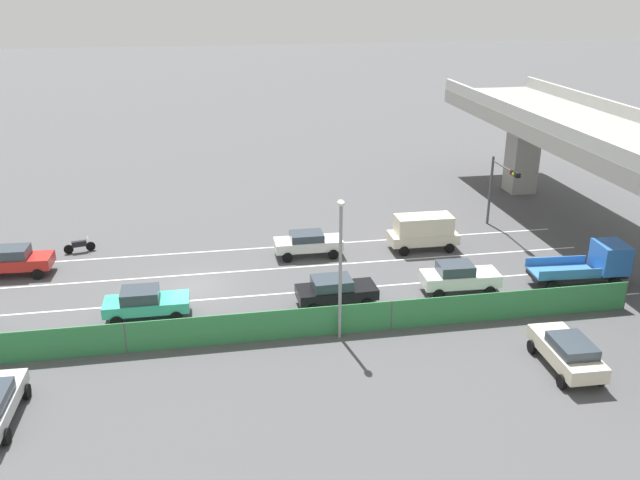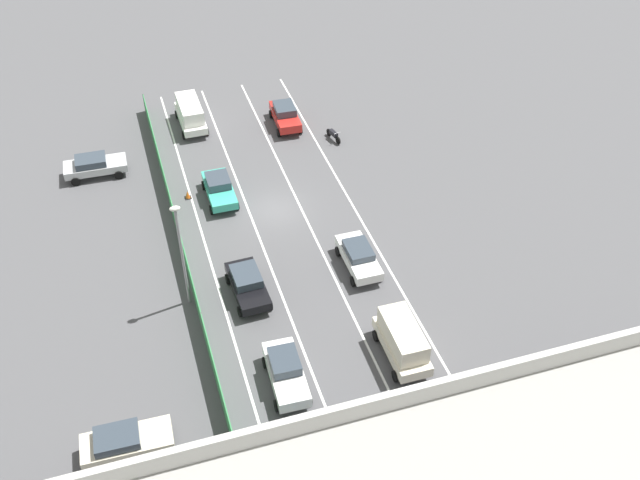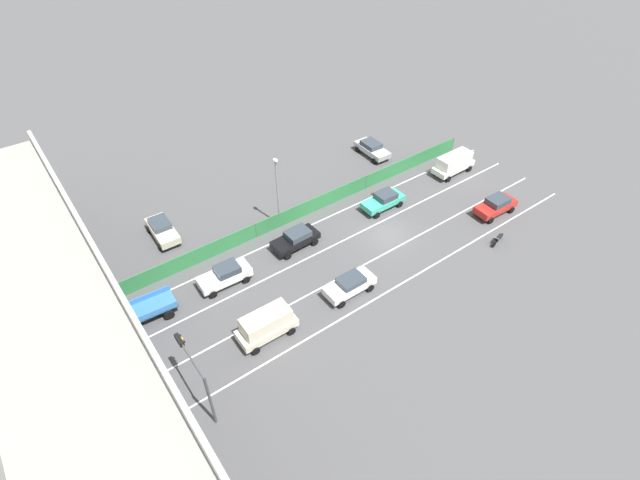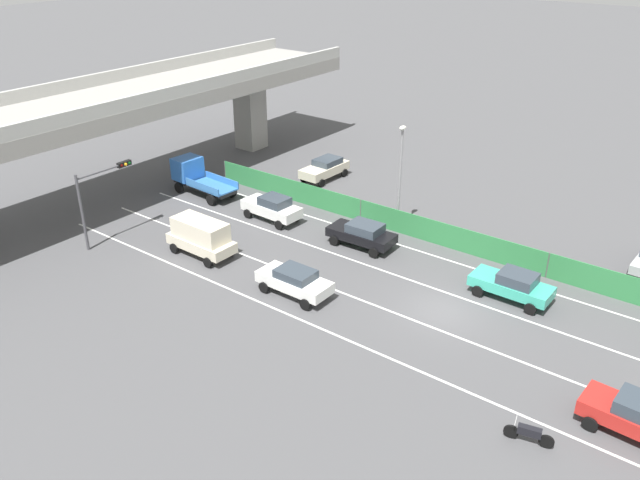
# 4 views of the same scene
# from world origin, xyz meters

# --- Properties ---
(ground_plane) EXTENTS (300.00, 300.00, 0.00)m
(ground_plane) POSITION_xyz_m (0.00, 0.00, 0.00)
(ground_plane) COLOR #4C4C4F
(lane_line_left_edge) EXTENTS (0.14, 42.74, 0.01)m
(lane_line_left_edge) POSITION_xyz_m (-5.26, 3.37, 0.00)
(lane_line_left_edge) COLOR silver
(lane_line_left_edge) RESTS_ON ground
(lane_line_mid_left) EXTENTS (0.14, 42.74, 0.01)m
(lane_line_mid_left) POSITION_xyz_m (-1.75, 3.37, 0.00)
(lane_line_mid_left) COLOR silver
(lane_line_mid_left) RESTS_ON ground
(lane_line_mid_right) EXTENTS (0.14, 42.74, 0.01)m
(lane_line_mid_right) POSITION_xyz_m (1.75, 3.37, 0.00)
(lane_line_mid_right) COLOR silver
(lane_line_mid_right) RESTS_ON ground
(lane_line_right_edge) EXTENTS (0.14, 42.74, 0.01)m
(lane_line_right_edge) POSITION_xyz_m (5.26, 3.37, 0.00)
(lane_line_right_edge) COLOR silver
(lane_line_right_edge) RESTS_ON ground
(elevated_overpass) EXTENTS (44.20, 8.01, 8.22)m
(elevated_overpass) POSITION_xyz_m (0.00, 26.74, 6.39)
(elevated_overpass) COLOR gray
(elevated_overpass) RESTS_ON ground
(green_fence) EXTENTS (0.10, 38.84, 1.58)m
(green_fence) POSITION_xyz_m (6.78, 3.37, 0.79)
(green_fence) COLOR #338447
(green_fence) RESTS_ON ground
(car_van_cream) EXTENTS (2.10, 4.46, 2.29)m
(car_van_cream) POSITION_xyz_m (-3.26, 14.80, 1.29)
(car_van_cream) COLOR beige
(car_van_cream) RESTS_ON ground
(car_hatchback_white) EXTENTS (1.94, 4.28, 1.56)m
(car_hatchback_white) POSITION_xyz_m (-3.48, 7.24, 0.88)
(car_hatchback_white) COLOR silver
(car_hatchback_white) RESTS_ON ground
(car_sedan_white) EXTENTS (2.06, 4.39, 1.75)m
(car_sedan_white) POSITION_xyz_m (3.26, 14.74, 0.95)
(car_sedan_white) COLOR white
(car_sedan_white) RESTS_ON ground
(car_sedan_red) EXTENTS (2.13, 4.38, 1.73)m
(car_sedan_red) POSITION_xyz_m (-3.63, -10.45, 0.95)
(car_sedan_red) COLOR red
(car_sedan_red) RESTS_ON ground
(car_taxi_teal) EXTENTS (2.00, 4.35, 1.63)m
(car_taxi_teal) POSITION_xyz_m (3.32, -2.40, 0.89)
(car_taxi_teal) COLOR teal
(car_taxi_teal) RESTS_ON ground
(car_sedan_black) EXTENTS (2.15, 4.35, 1.61)m
(car_sedan_black) POSITION_xyz_m (3.65, 7.59, 0.90)
(car_sedan_black) COLOR black
(car_sedan_black) RESTS_ON ground
(flatbed_truck_blue) EXTENTS (2.52, 5.54, 2.51)m
(flatbed_truck_blue) POSITION_xyz_m (3.67, 22.73, 1.28)
(flatbed_truck_blue) COLOR black
(flatbed_truck_blue) RESTS_ON ground
(motorcycle) EXTENTS (0.70, 1.92, 0.93)m
(motorcycle) POSITION_xyz_m (-6.62, -7.20, 0.46)
(motorcycle) COLOR black
(motorcycle) RESTS_ON ground
(parked_sedan_cream) EXTENTS (4.38, 2.11, 1.63)m
(parked_sedan_cream) POSITION_xyz_m (11.74, 16.60, 0.92)
(parked_sedan_cream) COLOR beige
(parked_sedan_cream) RESTS_ON ground
(traffic_light) EXTENTS (4.05, 0.40, 4.98)m
(traffic_light) POSITION_xyz_m (-5.62, 20.96, 3.60)
(traffic_light) COLOR #47474C
(traffic_light) RESTS_ON ground
(street_lamp) EXTENTS (0.60, 0.36, 7.11)m
(street_lamp) POSITION_xyz_m (7.11, 7.11, 4.32)
(street_lamp) COLOR gray
(street_lamp) RESTS_ON ground
(traffic_cone) EXTENTS (0.47, 0.47, 0.56)m
(traffic_cone) POSITION_xyz_m (5.47, -3.11, 0.26)
(traffic_cone) COLOR orange
(traffic_cone) RESTS_ON ground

